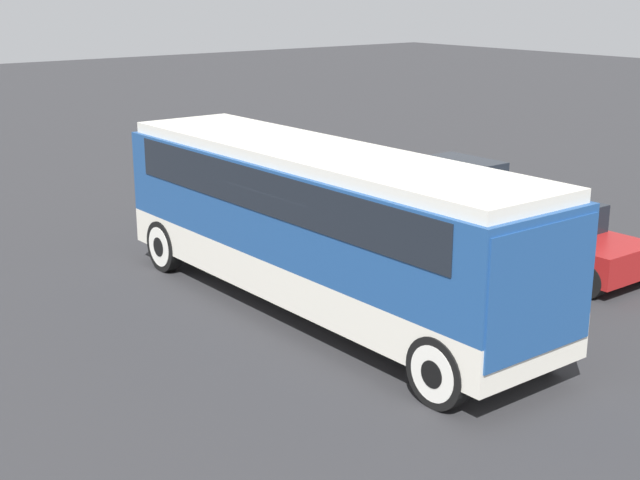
% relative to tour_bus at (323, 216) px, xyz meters
% --- Properties ---
extents(ground_plane, '(120.00, 120.00, 0.00)m').
position_rel_tour_bus_xyz_m(ground_plane, '(-0.10, -0.00, -1.91)').
color(ground_plane, '#2D2D30').
extents(tour_bus, '(10.37, 2.55, 3.16)m').
position_rel_tour_bus_xyz_m(tour_bus, '(0.00, 0.00, 0.00)').
color(tour_bus, silver).
rests_on(tour_bus, ground_plane).
extents(parked_car_near, '(4.50, 1.92, 1.52)m').
position_rel_tour_bus_xyz_m(parked_car_near, '(0.82, 5.54, -1.16)').
color(parked_car_near, maroon).
rests_on(parked_car_near, ground_plane).
extents(parked_car_mid, '(4.26, 1.89, 1.34)m').
position_rel_tour_bus_xyz_m(parked_car_mid, '(-4.20, 8.27, -1.24)').
color(parked_car_mid, '#BCBCC1').
rests_on(parked_car_mid, ground_plane).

